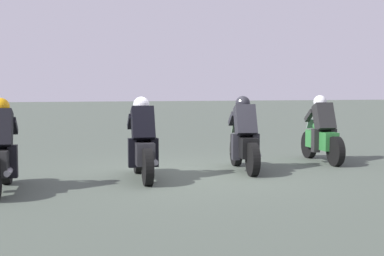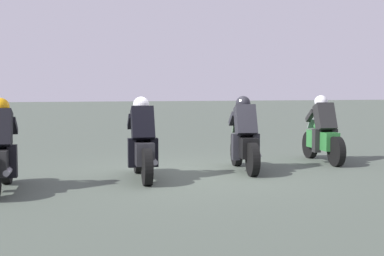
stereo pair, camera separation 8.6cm
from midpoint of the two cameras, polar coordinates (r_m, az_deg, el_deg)
name	(u,v)px [view 2 (the right image)]	position (r m, az deg, el deg)	size (l,w,h in m)	color
ground_plane	(191,173)	(10.42, 0.11, -4.90)	(120.00, 120.00, 0.00)	#485247
rider_lane_a	(323,135)	(12.34, 14.05, -0.69)	(2.04, 0.56, 1.51)	black
rider_lane_b	(244,140)	(10.75, 5.86, -1.29)	(2.04, 0.59, 1.51)	black
rider_lane_c	(142,145)	(9.77, -5.11, -1.84)	(2.04, 0.55, 1.51)	black
rider_lane_d	(0,153)	(9.08, -19.62, -2.53)	(2.04, 0.55, 1.51)	black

